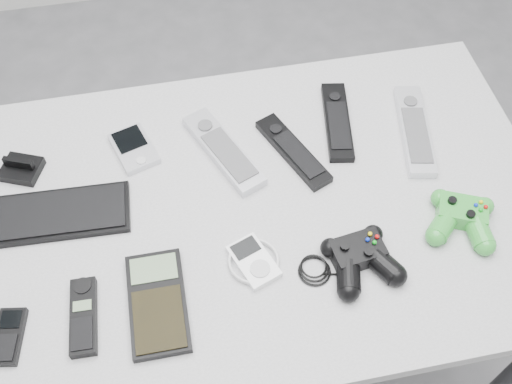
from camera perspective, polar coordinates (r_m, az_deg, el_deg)
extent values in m
plane|color=#5E5E62|center=(1.82, 0.58, -15.07)|extent=(3.50, 3.50, 0.00)
cube|color=gray|center=(1.16, 0.30, -1.63)|extent=(1.13, 0.73, 0.03)
cylinder|color=black|center=(1.52, 22.90, -15.95)|extent=(0.04, 0.04, 0.73)
cylinder|color=black|center=(1.69, -19.38, -2.73)|extent=(0.04, 0.04, 0.73)
cylinder|color=black|center=(1.76, 14.79, 2.69)|extent=(0.04, 0.04, 0.73)
cube|color=black|center=(1.19, -18.28, -2.00)|extent=(0.27, 0.12, 0.02)
cube|color=black|center=(1.27, -21.56, 2.31)|extent=(0.09, 0.09, 0.04)
cube|color=silver|center=(1.24, -11.56, 4.11)|extent=(0.10, 0.13, 0.02)
cube|color=silver|center=(1.21, -3.14, 4.01)|extent=(0.14, 0.23, 0.03)
cube|color=black|center=(1.22, 3.54, 3.96)|extent=(0.12, 0.21, 0.02)
cube|color=black|center=(1.28, 7.75, 6.73)|extent=(0.09, 0.21, 0.02)
cube|color=silver|center=(1.29, 14.87, 5.77)|extent=(0.10, 0.24, 0.02)
cube|color=black|center=(1.09, -22.51, -12.59)|extent=(0.06, 0.10, 0.02)
cube|color=black|center=(1.07, -16.12, -11.31)|extent=(0.05, 0.14, 0.02)
cube|color=black|center=(1.05, -9.37, -10.35)|extent=(0.10, 0.19, 0.02)
cube|color=white|center=(1.07, -0.23, -6.59)|extent=(0.12, 0.13, 0.02)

